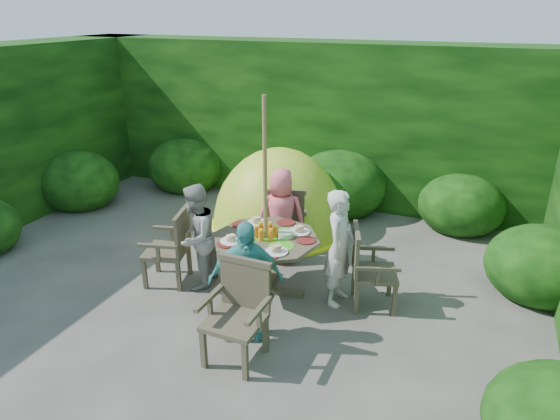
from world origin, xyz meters
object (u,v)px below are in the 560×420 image
at_px(patio_table, 266,246).
at_px(parasol_pole, 265,201).
at_px(child_front, 246,281).
at_px(garden_chair_front, 238,310).
at_px(child_left, 196,237).
at_px(child_right, 340,248).
at_px(garden_chair_left, 172,246).
at_px(dome_tent, 279,227).
at_px(garden_chair_back, 287,218).
at_px(child_back, 281,216).
at_px(garden_chair_right, 368,267).

distance_m(patio_table, parasol_pole, 0.52).
bearing_deg(child_front, garden_chair_front, -105.43).
bearing_deg(child_left, child_right, 93.44).
relative_size(patio_table, child_left, 1.13).
relative_size(child_right, child_front, 1.06).
bearing_deg(garden_chair_left, garden_chair_front, 40.52).
xyz_separation_m(child_left, dome_tent, (0.22, 1.86, -0.61)).
bearing_deg(garden_chair_front, garden_chair_left, 146.50).
xyz_separation_m(garden_chair_front, child_front, (-0.07, 0.29, 0.13)).
relative_size(garden_chair_back, garden_chair_front, 0.95).
relative_size(garden_chair_back, child_right, 0.66).
bearing_deg(garden_chair_left, garden_chair_back, 129.90).
relative_size(patio_table, dome_tent, 0.56).
bearing_deg(patio_table, dome_tent, 108.34).
distance_m(parasol_pole, child_left, 0.94).
bearing_deg(garden_chair_back, patio_table, 83.31).
bearing_deg(garden_chair_front, child_back, 101.69).
distance_m(garden_chair_right, child_front, 1.37).
relative_size(parasol_pole, child_left, 1.81).
bearing_deg(child_right, child_back, 58.72).
height_order(garden_chair_left, child_right, child_right).
relative_size(child_left, dome_tent, 0.50).
bearing_deg(dome_tent, garden_chair_front, -93.97).
distance_m(patio_table, garden_chair_front, 1.11).
xyz_separation_m(parasol_pole, garden_chair_left, (-1.09, -0.19, -0.64)).
distance_m(child_left, child_front, 1.13).
xyz_separation_m(child_right, child_left, (-1.57, -0.29, -0.03)).
xyz_separation_m(garden_chair_back, child_left, (-0.60, -1.23, 0.15)).
height_order(garden_chair_front, child_back, child_back).
height_order(garden_chair_front, child_front, child_front).
height_order(patio_table, garden_chair_back, garden_chair_back).
xyz_separation_m(parasol_pole, garden_chair_front, (0.21, -1.08, -0.63)).
bearing_deg(garden_chair_right, child_front, 117.66).
height_order(parasol_pole, child_front, parasol_pole).
bearing_deg(garden_chair_right, garden_chair_back, 36.64).
bearing_deg(child_right, child_left, 103.72).
bearing_deg(garden_chair_left, child_left, 84.06).
relative_size(garden_chair_back, dome_tent, 0.35).
distance_m(garden_chair_right, dome_tent, 2.29).
height_order(child_left, dome_tent, child_left).
relative_size(parasol_pole, garden_chair_back, 2.60).
relative_size(child_back, child_front, 1.00).
bearing_deg(child_right, garden_chair_left, 103.53).
bearing_deg(child_back, child_front, 81.75).
distance_m(garden_chair_left, child_right, 1.91).
bearing_deg(garden_chair_back, garden_chair_front, 83.72).
relative_size(child_front, dome_tent, 0.49).
bearing_deg(child_back, patio_table, 82.04).
bearing_deg(dome_tent, garden_chair_back, -78.59).
height_order(patio_table, garden_chair_left, garden_chair_left).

